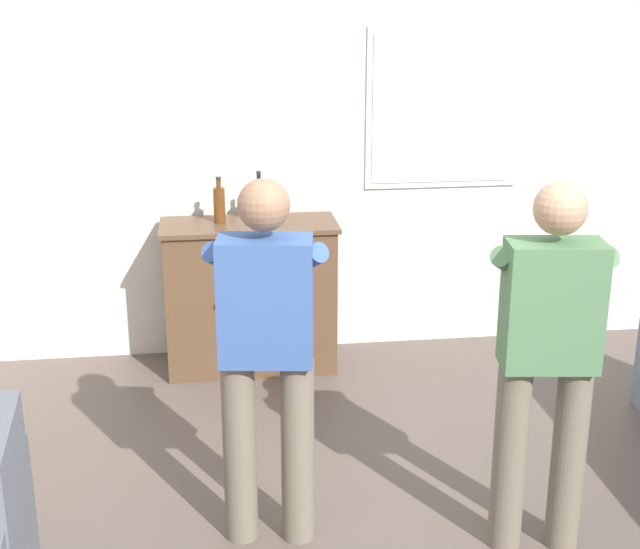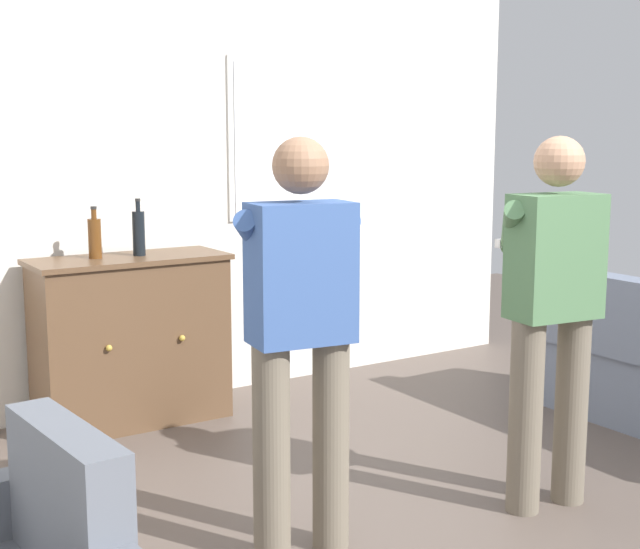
# 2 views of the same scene
# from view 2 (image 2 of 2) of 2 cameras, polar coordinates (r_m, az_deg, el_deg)

# --- Properties ---
(wall_back_with_window) EXTENTS (5.20, 0.15, 2.80)m
(wall_back_with_window) POSITION_cam_2_polar(r_m,az_deg,el_deg) (5.72, -8.39, 6.15)
(wall_back_with_window) COLOR silver
(wall_back_with_window) RESTS_ON ground
(sideboard_cabinet) EXTENTS (1.12, 0.49, 0.99)m
(sideboard_cabinet) POSITION_cam_2_polar(r_m,az_deg,el_deg) (5.31, -11.99, -4.13)
(sideboard_cabinet) COLOR brown
(sideboard_cabinet) RESTS_ON ground
(bottle_wine_green) EXTENTS (0.07, 0.07, 0.29)m
(bottle_wine_green) POSITION_cam_2_polar(r_m,az_deg,el_deg) (5.18, -14.22, 2.33)
(bottle_wine_green) COLOR #593314
(bottle_wine_green) RESTS_ON sideboard_cabinet
(bottle_liquor_amber) EXTENTS (0.07, 0.07, 0.33)m
(bottle_liquor_amber) POSITION_cam_2_polar(r_m,az_deg,el_deg) (5.24, -11.53, 2.66)
(bottle_liquor_amber) COLOR black
(bottle_liquor_amber) RESTS_ON sideboard_cabinet
(person_standing_left) EXTENTS (0.55, 0.50, 1.68)m
(person_standing_left) POSITION_cam_2_polar(r_m,az_deg,el_deg) (3.51, -1.29, -3.40)
(person_standing_left) COLOR #6B6051
(person_standing_left) RESTS_ON ground
(person_standing_right) EXTENTS (0.55, 0.50, 1.68)m
(person_standing_right) POSITION_cam_2_polar(r_m,az_deg,el_deg) (4.09, 14.60, -1.88)
(person_standing_right) COLOR #6B6051
(person_standing_right) RESTS_ON ground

